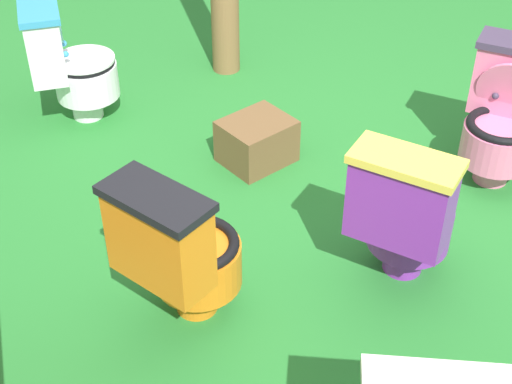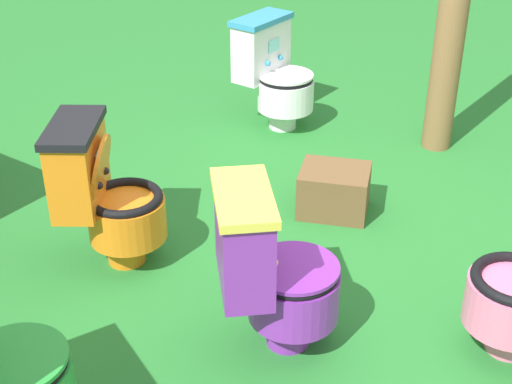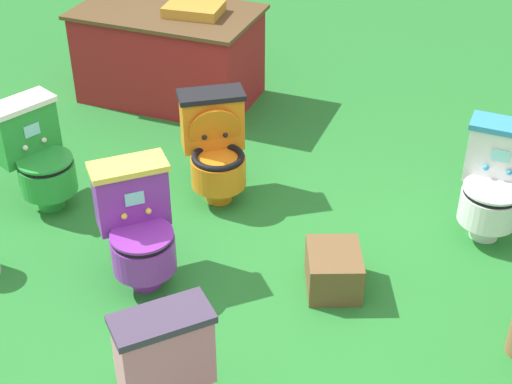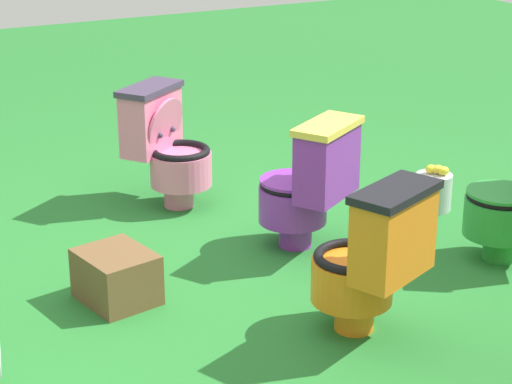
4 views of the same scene
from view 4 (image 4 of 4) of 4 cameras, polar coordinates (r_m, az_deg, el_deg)
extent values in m
plane|color=#26752D|center=(4.95, -2.63, -4.55)|extent=(14.00, 14.00, 0.00)
cylinder|color=purple|center=(5.18, 2.39, -2.50)|extent=(0.25, 0.25, 0.14)
cylinder|color=purple|center=(5.13, 2.22, -0.71)|extent=(0.51, 0.51, 0.20)
torus|color=black|center=(5.09, 2.23, 0.46)|extent=(0.49, 0.49, 0.04)
cylinder|color=#EACC4C|center=(5.10, 2.23, -0.08)|extent=(0.33, 0.33, 0.01)
cube|color=purple|center=(4.95, 4.29, 1.71)|extent=(0.45, 0.38, 0.37)
cube|color=#EACC4C|center=(4.89, 4.35, 3.97)|extent=(0.48, 0.41, 0.04)
cube|color=#8CE0E5|center=(4.98, 3.27, 2.46)|extent=(0.10, 0.07, 0.08)
cylinder|color=purple|center=(5.08, 2.24, 0.70)|extent=(0.50, 0.50, 0.02)
sphere|color=#EACC4C|center=(4.95, 2.82, 1.15)|extent=(0.04, 0.04, 0.04)
sphere|color=#EACC4C|center=(5.07, 3.57, 1.60)|extent=(0.04, 0.04, 0.04)
cylinder|color=pink|center=(5.75, -4.65, -0.17)|extent=(0.25, 0.25, 0.14)
cylinder|color=pink|center=(5.68, -4.53, 1.40)|extent=(0.52, 0.52, 0.20)
torus|color=black|center=(5.64, -4.56, 2.47)|extent=(0.49, 0.49, 0.04)
cylinder|color=#3F334C|center=(5.66, -4.54, 1.97)|extent=(0.34, 0.34, 0.01)
cube|color=pink|center=(5.70, -6.33, 4.21)|extent=(0.44, 0.39, 0.37)
cube|color=#3F334C|center=(5.65, -6.41, 6.19)|extent=(0.48, 0.43, 0.04)
cube|color=#8CE0E5|center=(5.63, -5.48, 4.58)|extent=(0.09, 0.07, 0.08)
cylinder|color=pink|center=(5.65, -5.47, 3.94)|extent=(0.34, 0.28, 0.35)
sphere|color=#3F334C|center=(5.72, -5.04, 3.78)|extent=(0.04, 0.04, 0.04)
sphere|color=#3F334C|center=(5.60, -5.79, 3.41)|extent=(0.04, 0.04, 0.04)
cylinder|color=green|center=(5.18, 14.44, -3.19)|extent=(0.25, 0.25, 0.14)
cylinder|color=green|center=(5.11, 14.39, -1.44)|extent=(0.51, 0.51, 0.20)
torus|color=black|center=(5.07, 14.50, -0.27)|extent=(0.49, 0.49, 0.04)
cylinder|color=white|center=(5.09, 14.45, -0.81)|extent=(0.33, 0.33, 0.01)
cylinder|color=green|center=(5.07, 14.52, -0.03)|extent=(0.50, 0.50, 0.02)
cylinder|color=orange|center=(4.36, 5.93, -7.34)|extent=(0.24, 0.24, 0.14)
cylinder|color=orange|center=(4.29, 5.79, -5.26)|extent=(0.49, 0.49, 0.20)
torus|color=black|center=(4.24, 5.84, -3.90)|extent=(0.47, 0.47, 0.04)
cylinder|color=black|center=(4.26, 5.82, -4.53)|extent=(0.32, 0.32, 0.01)
cube|color=orange|center=(4.08, 8.25, -2.67)|extent=(0.45, 0.34, 0.37)
cube|color=black|center=(4.01, 8.40, 0.00)|extent=(0.48, 0.37, 0.04)
cube|color=#8CE0E5|center=(4.11, 7.09, -1.68)|extent=(0.10, 0.05, 0.08)
cylinder|color=orange|center=(4.14, 7.06, -2.51)|extent=(0.36, 0.22, 0.35)
sphere|color=black|center=(4.10, 6.45, -3.25)|extent=(0.04, 0.04, 0.04)
sphere|color=black|center=(4.21, 7.50, -2.64)|extent=(0.04, 0.04, 0.04)
cube|color=brown|center=(4.61, -8.38, -5.05)|extent=(0.37, 0.42, 0.25)
cylinder|color=#B7B7BF|center=(5.76, 10.59, 0.01)|extent=(0.22, 0.22, 0.22)
ellipsoid|color=yellow|center=(5.70, 11.20, 1.26)|extent=(0.07, 0.05, 0.05)
ellipsoid|color=yellow|center=(5.72, 10.45, 1.38)|extent=(0.07, 0.05, 0.05)
ellipsoid|color=yellow|center=(5.73, 10.86, 1.35)|extent=(0.07, 0.05, 0.05)
camera|label=1|loc=(4.88, 36.48, 19.92)|focal=52.14mm
camera|label=2|loc=(6.75, 16.15, 19.34)|focal=51.07mm
camera|label=3|loc=(7.48, -20.77, 25.83)|focal=52.92mm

